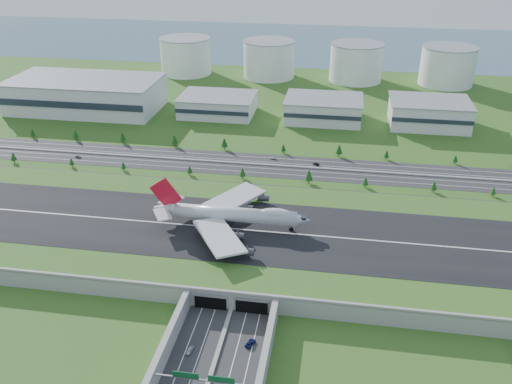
# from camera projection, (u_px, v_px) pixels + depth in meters

# --- Properties ---
(ground) EXTENTS (1200.00, 1200.00, 0.00)m
(ground) POSITION_uv_depth(u_px,v_px,m) (252.00, 245.00, 264.83)
(ground) COLOR #305B1C
(ground) RESTS_ON ground
(airfield_deck) EXTENTS (520.00, 100.00, 9.20)m
(airfield_deck) POSITION_uv_depth(u_px,v_px,m) (252.00, 238.00, 262.88)
(airfield_deck) COLOR gray
(airfield_deck) RESTS_ON ground
(sign_gantry_near) EXTENTS (38.70, 0.70, 9.80)m
(sign_gantry_near) POSITION_uv_depth(u_px,v_px,m) (203.00, 381.00, 178.08)
(sign_gantry_near) COLOR gray
(sign_gantry_near) RESTS_ON ground
(north_expressway) EXTENTS (560.00, 36.00, 0.12)m
(north_expressway) POSITION_uv_depth(u_px,v_px,m) (276.00, 166.00, 348.36)
(north_expressway) COLOR #28282B
(north_expressway) RESTS_ON ground
(tree_row) EXTENTS (499.79, 48.65, 8.48)m
(tree_row) POSITION_uv_depth(u_px,v_px,m) (286.00, 158.00, 348.08)
(tree_row) COLOR #3D2819
(tree_row) RESTS_ON ground
(hangar_west) EXTENTS (120.00, 60.00, 25.00)m
(hangar_west) POSITION_uv_depth(u_px,v_px,m) (86.00, 94.00, 446.08)
(hangar_west) COLOR silver
(hangar_west) RESTS_ON ground
(hangar_mid_a) EXTENTS (58.00, 42.00, 15.00)m
(hangar_mid_a) POSITION_uv_depth(u_px,v_px,m) (218.00, 105.00, 437.08)
(hangar_mid_a) COLOR silver
(hangar_mid_a) RESTS_ON ground
(hangar_mid_b) EXTENTS (58.00, 42.00, 17.00)m
(hangar_mid_b) POSITION_uv_depth(u_px,v_px,m) (323.00, 109.00, 424.51)
(hangar_mid_b) COLOR silver
(hangar_mid_b) RESTS_ON ground
(hangar_mid_c) EXTENTS (58.00, 42.00, 19.00)m
(hangar_mid_c) POSITION_uv_depth(u_px,v_px,m) (429.00, 113.00, 412.66)
(hangar_mid_c) COLOR silver
(hangar_mid_c) RESTS_ON ground
(fuel_tank_a) EXTENTS (50.00, 50.00, 35.00)m
(fuel_tank_a) POSITION_uv_depth(u_px,v_px,m) (186.00, 56.00, 546.62)
(fuel_tank_a) COLOR silver
(fuel_tank_a) RESTS_ON ground
(fuel_tank_b) EXTENTS (50.00, 50.00, 35.00)m
(fuel_tank_b) POSITION_uv_depth(u_px,v_px,m) (269.00, 59.00, 534.51)
(fuel_tank_b) COLOR silver
(fuel_tank_b) RESTS_ON ground
(fuel_tank_c) EXTENTS (50.00, 50.00, 35.00)m
(fuel_tank_c) POSITION_uv_depth(u_px,v_px,m) (356.00, 63.00, 522.40)
(fuel_tank_c) COLOR silver
(fuel_tank_c) RESTS_ON ground
(fuel_tank_d) EXTENTS (50.00, 50.00, 35.00)m
(fuel_tank_d) POSITION_uv_depth(u_px,v_px,m) (447.00, 66.00, 510.29)
(fuel_tank_d) COLOR silver
(fuel_tank_d) RESTS_ON ground
(bay_water) EXTENTS (1200.00, 260.00, 0.06)m
(bay_water) POSITION_uv_depth(u_px,v_px,m) (315.00, 43.00, 686.97)
(bay_water) COLOR #3B5C71
(bay_water) RESTS_ON ground
(boeing_747) EXTENTS (78.52, 74.25, 24.28)m
(boeing_747) POSITION_uv_depth(u_px,v_px,m) (231.00, 214.00, 261.81)
(boeing_747) COLOR silver
(boeing_747) RESTS_ON airfield_deck
(car_0) EXTENTS (2.66, 4.91, 1.59)m
(car_0) POSITION_uv_depth(u_px,v_px,m) (189.00, 350.00, 199.22)
(car_0) COLOR #B8B9BD
(car_0) RESTS_ON ground
(car_2) EXTENTS (4.12, 5.74, 1.45)m
(car_2) POSITION_uv_depth(u_px,v_px,m) (250.00, 343.00, 202.58)
(car_2) COLOR #0E1348
(car_2) RESTS_ON ground
(car_4) EXTENTS (4.12, 1.89, 1.37)m
(car_4) POSITION_uv_depth(u_px,v_px,m) (78.00, 157.00, 359.85)
(car_4) COLOR slate
(car_4) RESTS_ON ground
(car_5) EXTENTS (4.67, 3.12, 1.46)m
(car_5) POSITION_uv_depth(u_px,v_px,m) (316.00, 164.00, 349.30)
(car_5) COLOR black
(car_5) RESTS_ON ground
(car_7) EXTENTS (5.23, 3.62, 1.41)m
(car_7) POSITION_uv_depth(u_px,v_px,m) (272.00, 158.00, 357.98)
(car_7) COLOR silver
(car_7) RESTS_ON ground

